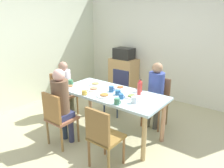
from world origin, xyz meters
TOP-DOWN VIEW (x-y plane):
  - ground_plane at (0.00, 0.00)m, footprint 5.59×5.59m
  - wall_back at (0.00, 2.20)m, footprint 4.90×0.12m
  - wall_left at (-2.39, 0.00)m, footprint 0.12×4.52m
  - dining_table at (0.00, 0.00)m, footprint 1.81×0.83m
  - chair_0 at (0.45, -0.79)m, footprint 0.40×0.40m
  - chair_1 at (-0.45, 0.79)m, footprint 0.40×0.40m
  - chair_2 at (0.45, 0.79)m, footprint 0.40×0.40m
  - person_2 at (0.45, 0.70)m, footprint 0.30×0.30m
  - chair_3 at (-0.45, -0.79)m, footprint 0.40×0.40m
  - person_3 at (-0.45, -0.70)m, footprint 0.30×0.30m
  - chair_4 at (-1.28, 0.00)m, footprint 0.40×0.40m
  - person_4 at (-1.19, 0.00)m, footprint 0.30×0.30m
  - plate_0 at (0.37, 0.02)m, footprint 0.21×0.21m
  - plate_1 at (-0.34, -0.08)m, footprint 0.24×0.24m
  - plate_2 at (-0.50, 0.15)m, footprint 0.24×0.24m
  - plate_3 at (-0.76, -0.24)m, footprint 0.20×0.20m
  - plate_4 at (0.00, -0.20)m, footprint 0.25×0.25m
  - plate_5 at (-0.02, 0.26)m, footprint 0.21×0.21m
  - cup_0 at (-0.03, 0.03)m, footprint 0.12×0.08m
  - cup_1 at (0.35, -0.34)m, footprint 0.12×0.08m
  - cup_2 at (0.14, -0.02)m, footprint 0.12×0.09m
  - cup_3 at (0.52, -0.15)m, footprint 0.12×0.08m
  - cup_4 at (0.27, -0.12)m, footprint 0.11×0.08m
  - cup_5 at (-0.84, -0.15)m, footprint 0.11×0.08m
  - cup_6 at (-0.29, -0.35)m, footprint 0.12×0.08m
  - bottle_0 at (0.35, 0.33)m, footprint 0.06×0.06m
  - bottle_1 at (0.40, 0.20)m, footprint 0.06×0.06m
  - side_cabinet at (-1.07, 1.90)m, footprint 0.70×0.44m
  - microwave at (-1.07, 1.90)m, footprint 0.48×0.36m

SIDE VIEW (x-z plane):
  - ground_plane at x=0.00m, z-range 0.00..0.00m
  - side_cabinet at x=-1.07m, z-range 0.00..0.90m
  - chair_0 at x=0.45m, z-range 0.06..0.96m
  - chair_1 at x=-0.45m, z-range 0.06..0.96m
  - chair_2 at x=0.45m, z-range 0.06..0.96m
  - chair_3 at x=-0.45m, z-range 0.06..0.96m
  - chair_4 at x=-1.28m, z-range 0.06..0.96m
  - person_4 at x=-1.19m, z-range 0.10..1.24m
  - dining_table at x=0.00m, z-range 0.29..1.06m
  - person_2 at x=0.45m, z-range 0.11..1.32m
  - person_3 at x=-0.45m, z-range 0.11..1.35m
  - plate_1 at x=-0.34m, z-range 0.76..0.80m
  - plate_4 at x=0.00m, z-range 0.76..0.80m
  - plate_0 at x=0.37m, z-range 0.76..0.80m
  - plate_2 at x=-0.50m, z-range 0.76..0.80m
  - plate_3 at x=-0.76m, z-range 0.76..0.80m
  - plate_5 at x=-0.02m, z-range 0.76..0.80m
  - cup_6 at x=-0.29m, z-range 0.77..0.84m
  - cup_4 at x=0.27m, z-range 0.77..0.85m
  - cup_2 at x=0.14m, z-range 0.77..0.85m
  - cup_1 at x=0.35m, z-range 0.77..0.86m
  - cup_3 at x=0.52m, z-range 0.77..0.86m
  - cup_0 at x=-0.03m, z-range 0.77..0.87m
  - cup_5 at x=-0.84m, z-range 0.77..0.87m
  - bottle_0 at x=0.35m, z-range 0.76..0.98m
  - bottle_1 at x=0.40m, z-range 0.76..1.00m
  - microwave at x=-1.07m, z-range 0.90..1.18m
  - wall_back at x=0.00m, z-range 0.00..2.60m
  - wall_left at x=-2.39m, z-range 0.00..2.60m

